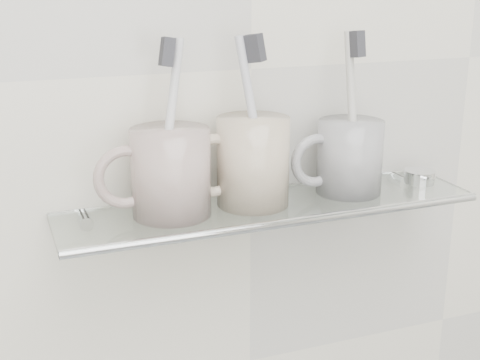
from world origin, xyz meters
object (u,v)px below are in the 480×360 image
shelf_glass (270,206)px  mug_left (171,172)px  mug_right (350,157)px  mug_center (253,162)px

shelf_glass → mug_left: size_ratio=5.07×
shelf_glass → mug_left: (-0.12, 0.00, 0.05)m
mug_right → mug_left: bearing=-171.0°
shelf_glass → mug_left: bearing=177.6°
mug_left → mug_center: bearing=-14.3°
mug_left → shelf_glass: bearing=-16.7°
mug_center → mug_right: mug_center is taller
mug_center → shelf_glass: bearing=5.2°
shelf_glass → mug_center: 0.06m
shelf_glass → mug_right: bearing=2.7°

